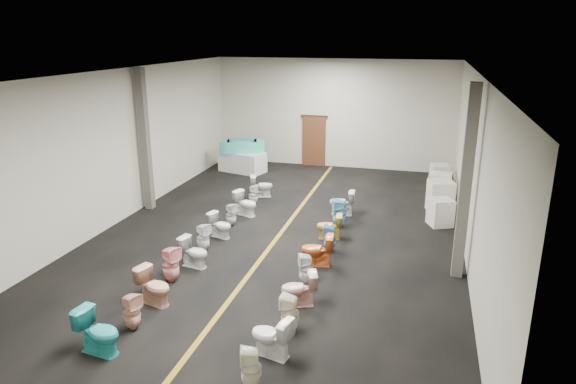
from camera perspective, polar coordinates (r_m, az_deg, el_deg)
name	(u,v)px	position (r m, az deg, el deg)	size (l,w,h in m)	color
floor	(281,233)	(14.78, -0.78, -4.54)	(16.00, 16.00, 0.00)	black
ceiling	(280,72)	(13.76, -0.85, 13.14)	(16.00, 16.00, 0.00)	black
wall_back	(333,114)	(21.77, 5.06, 8.65)	(10.00, 10.00, 0.00)	beige
wall_front	(112,293)	(7.20, -18.94, -10.53)	(10.00, 10.00, 0.00)	beige
wall_left	(120,146)	(16.18, -18.16, 4.85)	(16.00, 16.00, 0.00)	beige
wall_right	(473,168)	(13.64, 19.85, 2.48)	(16.00, 16.00, 0.00)	beige
aisle_stripe	(281,233)	(14.78, -0.78, -4.53)	(0.12, 15.60, 0.01)	#966D15
back_door	(314,141)	(22.07, 2.90, 5.65)	(1.00, 0.10, 2.10)	#562D19
door_frame	(314,116)	(21.89, 2.94, 8.39)	(1.15, 0.08, 0.10)	#331C11
column_left	(145,140)	(16.88, -15.62, 5.56)	(0.25, 0.25, 4.50)	#59544C
column_right	(466,184)	(12.17, 19.15, 0.84)	(0.25, 0.25, 4.50)	#59544C
display_table	(242,162)	(21.23, -5.08, 3.36)	(1.84, 0.92, 0.82)	white
bathtub	(242,146)	(21.08, -5.13, 5.10)	(1.80, 1.04, 0.55)	#46CCB5
appliance_crate_a	(440,212)	(15.88, 16.58, -2.16)	(0.63, 0.63, 0.81)	silver
appliance_crate_b	(440,196)	(17.02, 16.57, -0.48)	(0.74, 0.74, 1.02)	silver
appliance_crate_c	(440,185)	(18.56, 16.49, 0.70)	(0.75, 0.75, 0.85)	white
appliance_crate_d	(439,176)	(19.68, 16.46, 1.68)	(0.62, 0.62, 0.88)	silver
toilet_left_0	(99,332)	(10.02, -20.30, -14.36)	(0.47, 0.82, 0.84)	teal
toilet_left_1	(132,311)	(10.55, -16.99, -12.57)	(0.34, 0.35, 0.76)	#E4A98E
toilet_left_2	(154,286)	(11.31, -14.64, -10.10)	(0.45, 0.78, 0.80)	tan
toilet_left_3	(171,264)	(12.15, -12.91, -7.82)	(0.39, 0.40, 0.86)	#F7A5A2
toilet_left_4	(194,252)	(12.80, -10.38, -6.60)	(0.42, 0.74, 0.75)	silver
toilet_left_5	(203,237)	(13.64, -9.43, -4.99)	(0.34, 0.35, 0.76)	white
toilet_left_6	(220,225)	(14.47, -7.54, -3.69)	(0.39, 0.69, 0.70)	silver
toilet_left_7	(231,215)	(15.30, -6.36, -2.51)	(0.31, 0.32, 0.69)	silver
toilet_left_8	(246,203)	(16.09, -4.70, -1.27)	(0.43, 0.76, 0.78)	white
toilet_left_9	(253,195)	(17.10, -3.88, -0.31)	(0.31, 0.31, 0.68)	silver
toilet_left_10	(261,186)	(17.89, -2.97, 0.68)	(0.44, 0.76, 0.78)	silver
toilet_right_0	(251,368)	(8.69, -4.11, -18.93)	(0.33, 0.34, 0.73)	beige
toilet_right_1	(271,336)	(9.37, -1.89, -15.73)	(0.44, 0.77, 0.78)	white
toilet_right_2	(290,313)	(10.03, 0.22, -13.33)	(0.35, 0.35, 0.77)	#F2E6C7
toilet_right_3	(299,289)	(10.90, 1.23, -10.71)	(0.42, 0.74, 0.76)	beige
toilet_right_4	(306,269)	(11.79, 2.01, -8.53)	(0.33, 0.33, 0.73)	white
toilet_right_5	(317,250)	(12.67, 3.26, -6.45)	(0.45, 0.79, 0.80)	orange
toilet_right_6	(330,238)	(13.49, 4.69, -5.16)	(0.32, 0.33, 0.72)	#6599D0
toilet_right_7	(329,226)	(14.29, 4.62, -3.84)	(0.40, 0.70, 0.72)	gold
toilet_right_8	(339,213)	(15.14, 5.74, -2.35)	(0.39, 0.40, 0.86)	#75BEE8
toilet_right_9	(342,203)	(16.18, 6.02, -1.18)	(0.44, 0.78, 0.79)	silver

